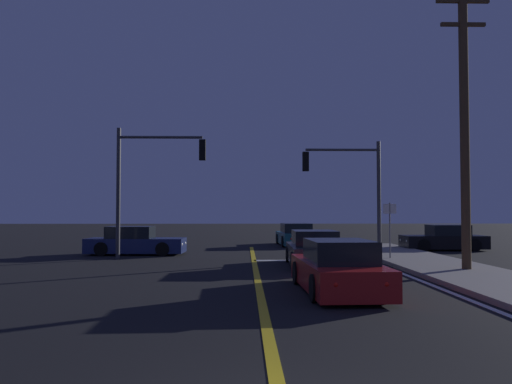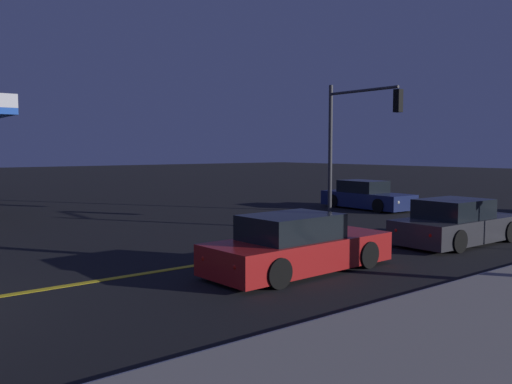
% 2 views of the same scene
% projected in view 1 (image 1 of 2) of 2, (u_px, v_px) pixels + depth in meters
% --- Properties ---
extents(sidewalk_right, '(3.20, 33.21, 0.15)m').
position_uv_depth(sidewalk_right, '(508.00, 285.00, 13.70)').
color(sidewalk_right, gray).
rests_on(sidewalk_right, ground).
extents(lane_line_center, '(0.20, 31.36, 0.01)m').
position_uv_depth(lane_line_center, '(259.00, 289.00, 13.55)').
color(lane_line_center, gold).
rests_on(lane_line_center, ground).
extents(lane_line_edge_right, '(0.16, 31.36, 0.01)m').
position_uv_depth(lane_line_edge_right, '(439.00, 288.00, 13.66)').
color(lane_line_edge_right, white).
rests_on(lane_line_edge_right, ground).
extents(stop_bar, '(5.06, 0.50, 0.01)m').
position_uv_depth(stop_bar, '(315.00, 260.00, 21.32)').
color(stop_bar, white).
rests_on(stop_bar, ground).
extents(car_side_waiting_charcoal, '(1.98, 4.53, 1.34)m').
position_uv_depth(car_side_waiting_charcoal, '(314.00, 250.00, 19.26)').
color(car_side_waiting_charcoal, '#2D2D33').
rests_on(car_side_waiting_charcoal, ground).
extents(car_parked_curb_teal, '(2.16, 4.79, 1.34)m').
position_uv_depth(car_parked_curb_teal, '(296.00, 236.00, 30.76)').
color(car_parked_curb_teal, '#195960').
rests_on(car_parked_curb_teal, ground).
extents(car_far_approaching_red, '(1.98, 4.76, 1.34)m').
position_uv_depth(car_far_approaching_red, '(338.00, 269.00, 12.98)').
color(car_far_approaching_red, maroon).
rests_on(car_far_approaching_red, ground).
extents(car_following_oncoming_black, '(4.29, 1.88, 1.34)m').
position_uv_depth(car_following_oncoming_black, '(444.00, 239.00, 26.97)').
color(car_following_oncoming_black, black).
rests_on(car_following_oncoming_black, ground).
extents(car_lead_oncoming_navy, '(4.64, 1.94, 1.34)m').
position_uv_depth(car_lead_oncoming_navy, '(135.00, 242.00, 24.27)').
color(car_lead_oncoming_navy, navy).
rests_on(car_lead_oncoming_navy, ground).
extents(traffic_signal_near_right, '(3.65, 0.28, 5.32)m').
position_uv_depth(traffic_signal_near_right, '(350.00, 179.00, 23.80)').
color(traffic_signal_near_right, '#38383D').
rests_on(traffic_signal_near_right, ground).
extents(traffic_signal_far_left, '(3.86, 0.28, 5.68)m').
position_uv_depth(traffic_signal_far_left, '(150.00, 171.00, 22.21)').
color(traffic_signal_far_left, '#38383D').
rests_on(traffic_signal_far_left, ground).
extents(utility_pole_right, '(1.80, 0.30, 9.75)m').
position_uv_depth(utility_pole_right, '(464.00, 121.00, 17.10)').
color(utility_pole_right, '#4C3823').
rests_on(utility_pole_right, ground).
extents(street_sign_corner, '(0.56, 0.10, 2.41)m').
position_uv_depth(street_sign_corner, '(390.00, 222.00, 20.95)').
color(street_sign_corner, slate).
rests_on(street_sign_corner, ground).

